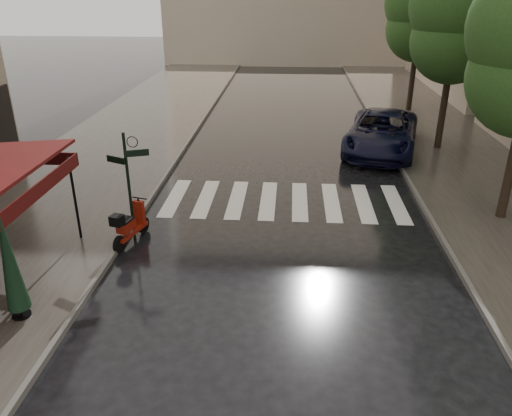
# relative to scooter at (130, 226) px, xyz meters

# --- Properties ---
(ground) EXTENTS (120.00, 120.00, 0.00)m
(ground) POSITION_rel_scooter_xyz_m (1.22, -2.75, -0.52)
(ground) COLOR black
(ground) RESTS_ON ground
(sidewalk_near) EXTENTS (6.00, 60.00, 0.12)m
(sidewalk_near) POSITION_rel_scooter_xyz_m (-3.28, 9.25, -0.46)
(sidewalk_near) COLOR #38332D
(sidewalk_near) RESTS_ON ground
(sidewalk_far) EXTENTS (5.50, 60.00, 0.12)m
(sidewalk_far) POSITION_rel_scooter_xyz_m (11.47, 9.25, -0.46)
(sidewalk_far) COLOR #38332D
(sidewalk_far) RESTS_ON ground
(curb_near) EXTENTS (0.12, 60.00, 0.16)m
(curb_near) POSITION_rel_scooter_xyz_m (-0.23, 9.25, -0.45)
(curb_near) COLOR #595651
(curb_near) RESTS_ON ground
(curb_far) EXTENTS (0.12, 60.00, 0.16)m
(curb_far) POSITION_rel_scooter_xyz_m (8.67, 9.25, -0.45)
(curb_far) COLOR #595651
(curb_far) RESTS_ON ground
(crosswalk) EXTENTS (7.85, 3.20, 0.01)m
(crosswalk) POSITION_rel_scooter_xyz_m (4.20, 3.25, -0.51)
(crosswalk) COLOR silver
(crosswalk) RESTS_ON ground
(signpost) EXTENTS (1.17, 0.29, 3.10)m
(signpost) POSITION_rel_scooter_xyz_m (0.03, 0.25, 1.31)
(signpost) COLOR black
(signpost) RESTS_ON ground
(tree_mid) EXTENTS (3.80, 3.80, 8.34)m
(tree_mid) POSITION_rel_scooter_xyz_m (10.72, 9.25, 5.07)
(tree_mid) COLOR black
(tree_mid) RESTS_ON sidewalk_far
(tree_far) EXTENTS (3.80, 3.80, 8.16)m
(tree_far) POSITION_rel_scooter_xyz_m (10.92, 16.25, 4.94)
(tree_far) COLOR black
(tree_far) RESTS_ON sidewalk_far
(scooter) EXTENTS (0.72, 1.67, 1.12)m
(scooter) POSITION_rel_scooter_xyz_m (0.00, 0.00, 0.00)
(scooter) COLOR black
(scooter) RESTS_ON ground
(parked_car) EXTENTS (4.14, 6.51, 1.67)m
(parked_car) POSITION_rel_scooter_xyz_m (8.22, 8.90, 0.32)
(parked_car) COLOR black
(parked_car) RESTS_ON ground
(parasol_back) EXTENTS (0.48, 0.48, 2.56)m
(parasol_back) POSITION_rel_scooter_xyz_m (-1.29, -3.61, 0.98)
(parasol_back) COLOR black
(parasol_back) RESTS_ON sidewalk_near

